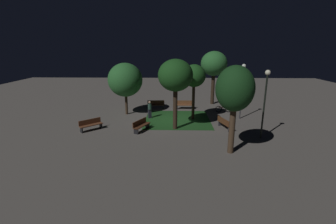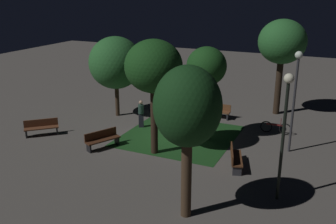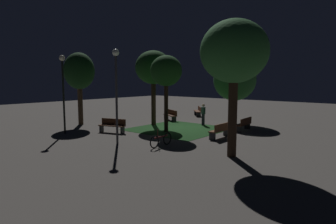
% 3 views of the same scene
% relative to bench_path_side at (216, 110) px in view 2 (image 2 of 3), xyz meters
% --- Properties ---
extents(ground_plane, '(60.00, 60.00, 0.00)m').
position_rel_bench_path_side_xyz_m(ground_plane, '(1.53, 4.04, -0.48)').
color(ground_plane, '#56514C').
extents(grass_lawn, '(5.82, 5.86, 0.01)m').
position_rel_bench_path_side_xyz_m(grass_lawn, '(0.85, 3.79, -0.48)').
color(grass_lawn, '#194219').
rests_on(grass_lawn, ground).
extents(bench_path_side, '(1.80, 0.49, 0.88)m').
position_rel_bench_path_side_xyz_m(bench_path_side, '(0.00, 0.00, 0.00)').
color(bench_path_side, brown).
rests_on(bench_path_side, ground).
extents(bench_corner, '(1.83, 0.60, 0.88)m').
position_rel_bench_path_side_xyz_m(bench_corner, '(3.07, 0.00, 0.00)').
color(bench_corner, '#422314').
rests_on(bench_corner, ground).
extents(bench_by_lamp, '(1.65, 1.57, 0.88)m').
position_rel_bench_path_side_xyz_m(bench_by_lamp, '(7.74, 6.85, 0.00)').
color(bench_by_lamp, brown).
rests_on(bench_by_lamp, ground).
extents(bench_front_right, '(1.00, 1.86, 0.88)m').
position_rel_bench_path_side_xyz_m(bench_front_right, '(-2.91, 6.28, 0.00)').
color(bench_front_right, '#512D19').
rests_on(bench_front_right, ground).
extents(bench_front_left, '(1.23, 1.83, 0.88)m').
position_rel_bench_path_side_xyz_m(bench_front_left, '(3.75, 6.89, 0.00)').
color(bench_front_left, '#422314').
rests_on(bench_front_left, ground).
extents(tree_left_canopy, '(3.25, 3.25, 4.96)m').
position_rel_bench_path_side_xyz_m(tree_left_canopy, '(5.79, 2.17, 2.88)').
color(tree_left_canopy, '#38281C').
rests_on(tree_left_canopy, ground).
extents(tree_near_wall, '(2.68, 2.68, 5.53)m').
position_rel_bench_path_side_xyz_m(tree_near_wall, '(1.08, 6.36, 3.76)').
color(tree_near_wall, '#2D2116').
rests_on(tree_near_wall, ground).
extents(tree_back_right, '(2.27, 2.27, 5.41)m').
position_rel_bench_path_side_xyz_m(tree_back_right, '(-2.36, 10.73, 3.49)').
color(tree_back_right, '#423021').
rests_on(tree_back_right, ground).
extents(tree_right_canopy, '(2.91, 2.91, 5.95)m').
position_rel_bench_path_side_xyz_m(tree_right_canopy, '(-3.27, -2.42, 4.05)').
color(tree_right_canopy, '#2D2116').
rests_on(tree_right_canopy, ground).
extents(tree_lawn_side, '(2.03, 2.03, 4.95)m').
position_rel_bench_path_side_xyz_m(tree_lawn_side, '(-0.56, 3.71, 3.42)').
color(tree_lawn_side, '#2D2116').
rests_on(tree_lawn_side, ground).
extents(lamp_post_near_wall, '(0.36, 0.36, 4.90)m').
position_rel_bench_path_side_xyz_m(lamp_post_near_wall, '(-5.12, 8.25, 2.81)').
color(lamp_post_near_wall, black).
rests_on(lamp_post_near_wall, ground).
extents(lamp_post_path_center, '(0.36, 0.36, 4.96)m').
position_rel_bench_path_side_xyz_m(lamp_post_path_center, '(-4.89, 3.43, 2.85)').
color(lamp_post_path_center, '#333338').
rests_on(lamp_post_path_center, ground).
extents(bicycle, '(1.68, 0.11, 0.93)m').
position_rel_bench_path_side_xyz_m(bicycle, '(-3.85, 1.24, -0.14)').
color(bicycle, black).
rests_on(bicycle, ground).
extents(pedestrian, '(0.34, 0.32, 1.61)m').
position_rel_bench_path_side_xyz_m(pedestrian, '(3.40, 3.44, 0.37)').
color(pedestrian, black).
rests_on(pedestrian, ground).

